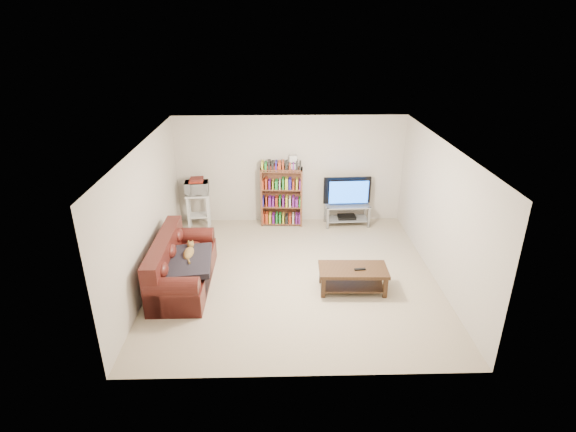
{
  "coord_description": "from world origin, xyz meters",
  "views": [
    {
      "loc": [
        -0.29,
        -6.99,
        4.21
      ],
      "look_at": [
        -0.1,
        0.4,
        1.0
      ],
      "focal_mm": 28.0,
      "sensor_mm": 36.0,
      "label": 1
    }
  ],
  "objects_px": {
    "sofa": "(179,268)",
    "tv_stand": "(347,211)",
    "coffee_table": "(353,275)",
    "bookshelf": "(282,196)"
  },
  "relations": [
    {
      "from": "coffee_table",
      "to": "bookshelf",
      "type": "relative_size",
      "value": 0.88
    },
    {
      "from": "coffee_table",
      "to": "bookshelf",
      "type": "distance_m",
      "value": 2.99
    },
    {
      "from": "coffee_table",
      "to": "bookshelf",
      "type": "xyz_separation_m",
      "value": [
        -1.16,
        2.73,
        0.39
      ]
    },
    {
      "from": "sofa",
      "to": "bookshelf",
      "type": "height_order",
      "value": "bookshelf"
    },
    {
      "from": "coffee_table",
      "to": "tv_stand",
      "type": "relative_size",
      "value": 1.17
    },
    {
      "from": "coffee_table",
      "to": "sofa",
      "type": "bearing_deg",
      "value": 176.77
    },
    {
      "from": "sofa",
      "to": "tv_stand",
      "type": "height_order",
      "value": "sofa"
    },
    {
      "from": "tv_stand",
      "to": "bookshelf",
      "type": "xyz_separation_m",
      "value": [
        -1.45,
        0.07,
        0.35
      ]
    },
    {
      "from": "sofa",
      "to": "bookshelf",
      "type": "relative_size",
      "value": 1.54
    },
    {
      "from": "sofa",
      "to": "tv_stand",
      "type": "xyz_separation_m",
      "value": [
        3.25,
        2.41,
        0.02
      ]
    }
  ]
}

